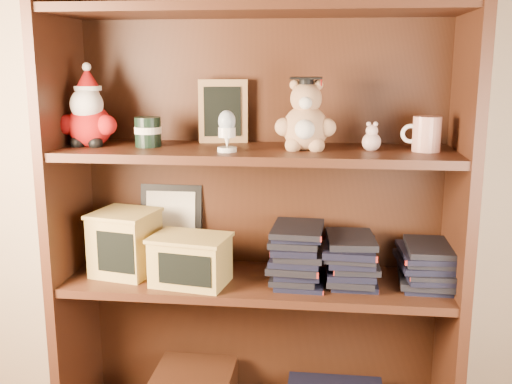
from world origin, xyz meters
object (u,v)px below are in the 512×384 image
grad_teddy_bear (306,122)px  bookcase (257,202)px  teacher_mug (426,134)px  treats_box (125,242)px

grad_teddy_bear → bookcase: bearing=158.6°
teacher_mug → treats_box: teacher_mug is taller
treats_box → teacher_mug: bearing=0.1°
grad_teddy_bear → teacher_mug: bearing=1.1°
grad_teddy_bear → teacher_mug: 0.34m
bookcase → treats_box: bearing=-172.8°
teacher_mug → treats_box: size_ratio=0.52×
bookcase → grad_teddy_bear: 0.30m
bookcase → teacher_mug: size_ratio=14.39×
teacher_mug → treats_box: 0.95m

